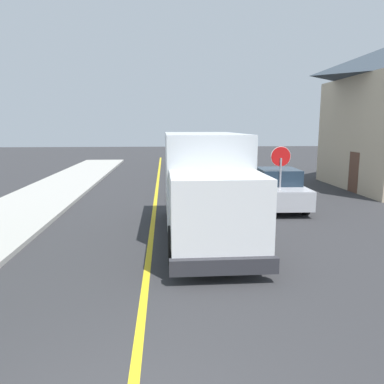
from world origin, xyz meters
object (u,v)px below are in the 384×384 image
Objects in this scene: parked_car_mid at (195,166)px; parked_van_across at (277,189)px; parked_car_near at (196,179)px; parked_car_far at (188,157)px; stop_sign at (280,167)px; box_truck at (205,180)px.

parked_van_across is (2.71, -9.55, 0.00)m from parked_car_mid.
parked_car_near is 13.55m from parked_car_far.
parked_car_near is at bearing -94.39° from parked_car_mid.
parked_car_near and parked_van_across have the same top height.
stop_sign is at bearing -56.07° from parked_car_near.
box_truck is 1.62× the size of parked_car_near.
parked_car_far is at bearing 98.03° from stop_sign.
parked_van_across is at bearing -47.17° from parked_car_near.
parked_van_across is at bearing 47.72° from box_truck.
parked_car_far and parked_van_across have the same top height.
parked_car_mid and parked_car_far have the same top height.
box_truck reaches higher than parked_car_far.
parked_car_near is at bearing 132.83° from parked_van_across.
stop_sign is at bearing 40.82° from box_truck.
box_truck is 4.36m from stop_sign.
parked_car_near and parked_car_mid have the same top height.
parked_van_across is at bearing -80.84° from parked_car_far.
box_truck is 1.61× the size of parked_van_across.
box_truck is 2.71× the size of stop_sign.
parked_car_far is (-0.03, 7.42, 0.00)m from parked_car_mid.
parked_car_near is (0.32, 7.27, -0.97)m from box_truck.
parked_car_near is at bearing 87.46° from box_truck.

